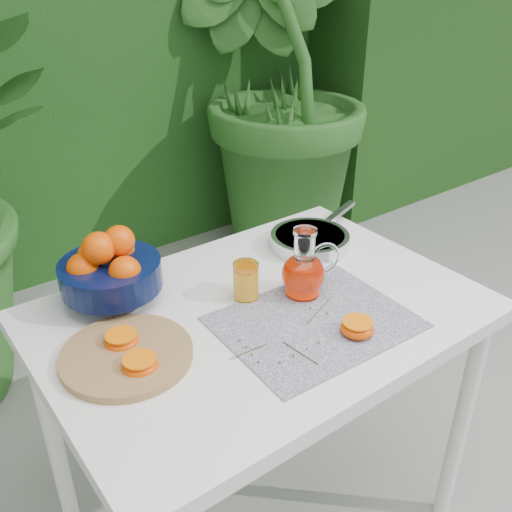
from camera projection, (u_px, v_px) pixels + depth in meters
ground at (245, 494)px, 1.76m from camera, size 60.00×60.00×0.00m
potted_plant_right at (269, 79)px, 2.80m from camera, size 2.34×2.34×1.80m
white_table at (261, 337)px, 1.36m from camera, size 1.00×0.70×0.75m
placemat at (315, 322)px, 1.27m from camera, size 0.43×0.34×0.00m
cutting_board at (127, 355)px, 1.16m from camera, size 0.28×0.28×0.02m
fruit_bowl at (109, 268)px, 1.31m from camera, size 0.28×0.28×0.19m
juice_pitcher at (304, 272)px, 1.34m from camera, size 0.16×0.12×0.17m
juice_tumbler at (246, 281)px, 1.34m from camera, size 0.07×0.07×0.09m
saute_pan at (310, 239)px, 1.57m from camera, size 0.40×0.28×0.04m
orange_halves at (209, 344)px, 1.17m from camera, size 0.52×0.35×0.04m
thyme_sprigs at (292, 336)px, 1.22m from camera, size 0.31×0.20×0.01m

